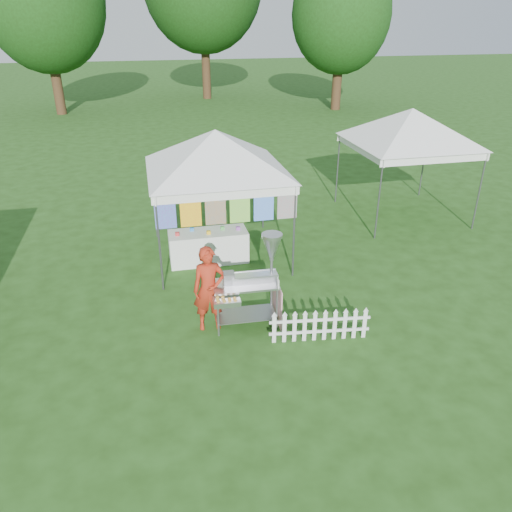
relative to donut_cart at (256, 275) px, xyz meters
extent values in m
plane|color=#214313|center=(-0.20, -0.36, -1.06)|extent=(120.00, 120.00, 0.00)
cylinder|color=#59595E|center=(-1.62, 1.72, -0.01)|extent=(0.04, 0.04, 2.10)
cylinder|color=#59595E|center=(1.22, 1.72, -0.01)|extent=(0.04, 0.04, 2.10)
cylinder|color=#59595E|center=(-1.62, 4.56, -0.01)|extent=(0.04, 0.04, 2.10)
cylinder|color=#59595E|center=(1.22, 4.56, -0.01)|extent=(0.04, 0.04, 2.10)
cube|color=white|center=(-0.20, 1.72, 0.94)|extent=(3.00, 0.03, 0.22)
cube|color=white|center=(-0.20, 4.56, 0.94)|extent=(3.00, 0.03, 0.22)
pyramid|color=white|center=(-0.20, 3.14, 1.94)|extent=(4.24, 4.24, 0.90)
cylinder|color=#59595E|center=(-0.20, 1.72, 1.02)|extent=(3.00, 0.03, 0.03)
cube|color=purple|center=(-1.45, 1.72, 0.67)|extent=(0.42, 0.01, 0.70)
cube|color=orange|center=(-0.95, 1.72, 0.67)|extent=(0.42, 0.01, 0.70)
cube|color=orange|center=(-0.45, 1.72, 0.67)|extent=(0.42, 0.01, 0.70)
cube|color=#19994F|center=(0.05, 1.72, 0.67)|extent=(0.42, 0.01, 0.70)
cube|color=blue|center=(0.55, 1.72, 0.67)|extent=(0.42, 0.01, 0.70)
cube|color=#32BB9E|center=(1.05, 1.72, 0.67)|extent=(0.42, 0.01, 0.70)
cylinder|color=#59595E|center=(3.88, 3.22, -0.01)|extent=(0.04, 0.04, 2.10)
cylinder|color=#59595E|center=(6.72, 3.22, -0.01)|extent=(0.04, 0.04, 2.10)
cylinder|color=#59595E|center=(3.88, 6.06, -0.01)|extent=(0.04, 0.04, 2.10)
cylinder|color=#59595E|center=(6.72, 6.06, -0.01)|extent=(0.04, 0.04, 2.10)
cube|color=white|center=(5.30, 3.22, 0.94)|extent=(3.00, 0.03, 0.22)
cube|color=white|center=(5.30, 6.06, 0.94)|extent=(3.00, 0.03, 0.22)
pyramid|color=white|center=(5.30, 4.64, 1.94)|extent=(4.24, 4.24, 0.90)
cylinder|color=#59595E|center=(5.30, 3.22, 1.02)|extent=(3.00, 0.03, 0.03)
cylinder|color=#3B2015|center=(-6.20, 23.64, 0.92)|extent=(0.56, 0.56, 3.96)
ellipsoid|color=#1A5217|center=(-6.20, 23.64, 4.79)|extent=(6.40, 6.40, 7.36)
cylinder|color=#3B2015|center=(2.80, 27.64, 1.36)|extent=(0.56, 0.56, 4.84)
cylinder|color=#3B2015|center=(9.80, 21.64, 0.70)|extent=(0.56, 0.56, 3.52)
ellipsoid|color=#1A5217|center=(9.80, 21.64, 4.14)|extent=(5.60, 5.60, 6.44)
cylinder|color=gray|center=(-0.73, -0.20, -0.62)|extent=(0.04, 0.04, 0.88)
cylinder|color=gray|center=(0.33, -0.25, -0.62)|extent=(0.04, 0.04, 0.88)
cylinder|color=gray|center=(-0.71, 0.28, -0.62)|extent=(0.04, 0.04, 0.88)
cylinder|color=gray|center=(0.35, 0.24, -0.62)|extent=(0.04, 0.04, 0.88)
cube|color=gray|center=(-0.19, 0.02, -0.82)|extent=(1.13, 0.60, 0.01)
cube|color=#B7B7BC|center=(-0.19, 0.02, -0.18)|extent=(1.19, 0.63, 0.04)
cube|color=#B7B7BC|center=(-0.01, 0.06, -0.09)|extent=(0.84, 0.28, 0.15)
cube|color=gray|center=(-0.48, 0.08, -0.06)|extent=(0.20, 0.22, 0.21)
cylinder|color=gray|center=(0.30, 0.04, 0.25)|extent=(0.05, 0.05, 0.88)
cone|color=#B7B7BC|center=(0.30, 0.04, 0.50)|extent=(0.36, 0.36, 0.39)
cylinder|color=#B7B7BC|center=(0.30, 0.04, 0.71)|extent=(0.38, 0.38, 0.06)
cube|color=#B7B7BC|center=(-0.59, -0.34, -0.28)|extent=(0.48, 0.31, 0.10)
cube|color=pink|center=(0.40, -0.01, -0.62)|extent=(0.05, 0.73, 0.79)
cube|color=white|center=(0.33, -0.28, -0.07)|extent=(0.02, 0.14, 0.18)
imported|color=#A42714|center=(-0.84, 0.11, -0.25)|extent=(0.60, 0.40, 1.62)
cube|color=white|center=(0.19, -0.62, -0.78)|extent=(0.07, 0.03, 0.56)
cube|color=white|center=(0.37, -0.65, -0.78)|extent=(0.07, 0.03, 0.56)
cube|color=white|center=(0.54, -0.67, -0.78)|extent=(0.07, 0.03, 0.56)
cube|color=white|center=(0.72, -0.69, -0.78)|extent=(0.07, 0.03, 0.56)
cube|color=white|center=(0.90, -0.71, -0.78)|extent=(0.07, 0.03, 0.56)
cube|color=white|center=(1.08, -0.74, -0.78)|extent=(0.07, 0.03, 0.56)
cube|color=white|center=(1.26, -0.76, -0.78)|extent=(0.07, 0.03, 0.56)
cube|color=white|center=(1.44, -0.78, -0.78)|extent=(0.07, 0.03, 0.56)
cube|color=white|center=(1.62, -0.80, -0.78)|extent=(0.07, 0.03, 0.56)
cube|color=white|center=(1.79, -0.83, -0.78)|extent=(0.07, 0.03, 0.56)
cube|color=white|center=(0.99, -0.73, -0.88)|extent=(1.79, 0.25, 0.05)
cube|color=white|center=(0.99, -0.73, -0.64)|extent=(1.79, 0.25, 0.05)
cube|color=white|center=(-0.49, 2.86, -0.69)|extent=(1.80, 0.70, 0.74)
camera|label=1|loc=(-1.72, -7.65, 4.20)|focal=35.00mm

